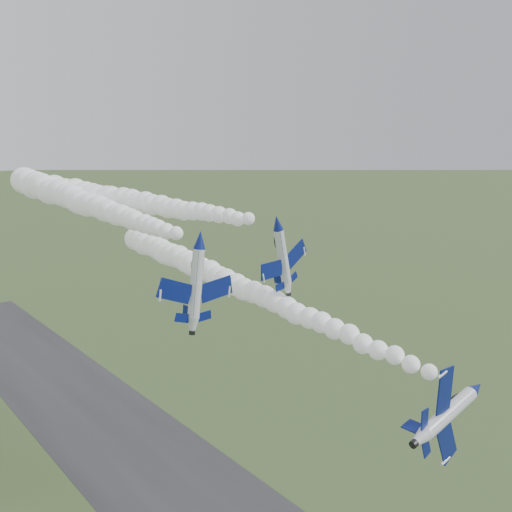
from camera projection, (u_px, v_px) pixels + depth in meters
The scene contains 7 objects.
runway at pixel (186, 498), 87.57m from camera, with size 24.00×260.00×0.04m, color #2B2B2D.
jet_lead at pixel (477, 389), 57.65m from camera, with size 3.38×12.38×10.07m.
smoke_trail_jet_lead at pixel (240, 286), 85.88m from camera, with size 4.47×70.38×4.47m, color white, non-canonical shape.
jet_pair_left at pixel (200, 240), 67.87m from camera, with size 10.47×12.72×3.24m.
smoke_trail_jet_pair_left at pixel (85, 202), 92.50m from camera, with size 5.22×60.25×5.22m, color white, non-canonical shape.
jet_pair_right at pixel (278, 223), 75.00m from camera, with size 9.72×11.81×3.55m.
smoke_trail_jet_pair_right at pixel (135, 202), 94.05m from camera, with size 4.81×54.49×4.81m, color white, non-canonical shape.
Camera 1 is at (-40.90, -37.54, 54.23)m, focal length 40.00 mm.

